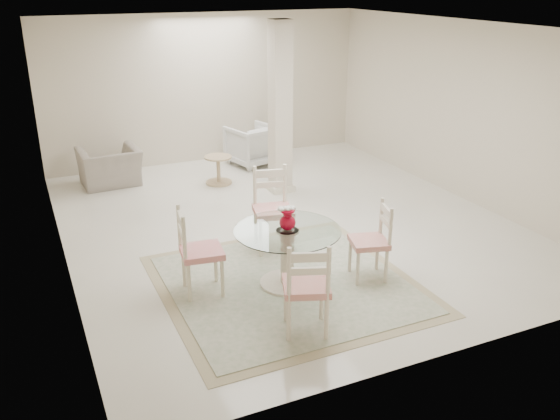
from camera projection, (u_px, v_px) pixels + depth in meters
name	position (u px, v px, depth m)	size (l,w,h in m)	color
ground	(286.00, 223.00, 8.49)	(7.00, 7.00, 0.00)	white
room_shell	(286.00, 93.00, 7.80)	(6.02, 7.02, 2.71)	beige
column	(280.00, 109.00, 9.28)	(0.30, 0.30, 2.70)	beige
area_rug	(287.00, 284.00, 6.78)	(2.80, 2.80, 0.02)	tan
dining_table	(287.00, 257.00, 6.65)	(1.19, 1.19, 0.69)	#F4E7C8
red_vase	(287.00, 219.00, 6.48)	(0.21, 0.18, 0.28)	#AA051E
dining_chair_east	(375.00, 236.00, 6.75)	(0.50, 0.50, 1.02)	beige
dining_chair_north	(272.00, 203.00, 7.49)	(0.57, 0.57, 1.18)	#F7EACB
dining_chair_west	(195.00, 246.00, 6.39)	(0.50, 0.50, 1.11)	#F4EAC9
dining_chair_south	(307.00, 282.00, 5.63)	(0.57, 0.57, 1.11)	#F4E4C8
recliner_taupe	(110.00, 167.00, 9.92)	(0.96, 0.84, 0.63)	gray
armchair_white	(252.00, 145.00, 10.99)	(0.79, 0.82, 0.74)	silver
side_table	(219.00, 171.00, 10.01)	(0.46, 0.46, 0.48)	tan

